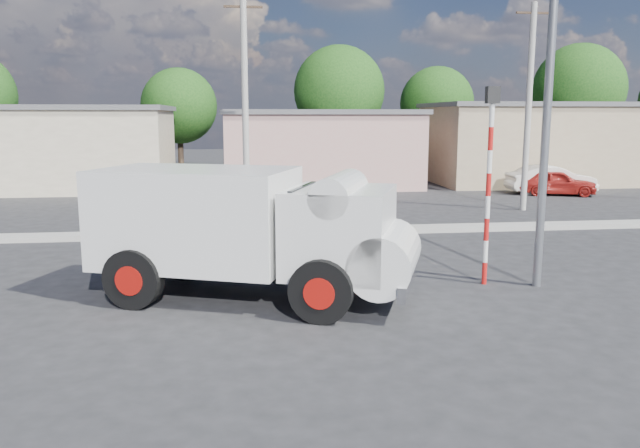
{
  "coord_description": "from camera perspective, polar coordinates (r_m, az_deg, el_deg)",
  "views": [
    {
      "loc": [
        -2.16,
        -11.54,
        3.75
      ],
      "look_at": [
        -0.42,
        2.37,
        1.3
      ],
      "focal_mm": 35.0,
      "sensor_mm": 36.0,
      "label": 1
    }
  ],
  "objects": [
    {
      "name": "truck",
      "position": [
        12.72,
        -6.04,
        -0.41
      ],
      "size": [
        6.88,
        4.45,
        2.68
      ],
      "rotation": [
        0.0,
        0.0,
        -0.36
      ],
      "color": "black",
      "rests_on": "ground"
    },
    {
      "name": "traffic_pole",
      "position": [
        14.15,
        15.22,
        4.88
      ],
      "size": [
        0.28,
        0.18,
        4.36
      ],
      "color": "red",
      "rests_on": "ground"
    },
    {
      "name": "bicycle",
      "position": [
        14.13,
        -6.13,
        -3.43
      ],
      "size": [
        2.02,
        1.35,
        1.01
      ],
      "primitive_type": "imported",
      "rotation": [
        0.0,
        0.0,
        1.18
      ],
      "color": "black",
      "rests_on": "ground"
    },
    {
      "name": "tree_row",
      "position": [
        41.23,
        6.47,
        11.51
      ],
      "size": [
        51.24,
        7.43,
        8.42
      ],
      "color": "#38281E",
      "rests_on": "ground"
    },
    {
      "name": "cyclist",
      "position": [
        14.05,
        -6.16,
        -1.96
      ],
      "size": [
        0.63,
        0.75,
        1.75
      ],
      "primitive_type": "imported",
      "rotation": [
        0.0,
        0.0,
        1.18
      ],
      "color": "silver",
      "rests_on": "ground"
    },
    {
      "name": "car_red",
      "position": [
        31.76,
        20.82,
        3.58
      ],
      "size": [
        3.85,
        2.53,
        1.22
      ],
      "primitive_type": "imported",
      "rotation": [
        0.0,
        0.0,
        1.24
      ],
      "color": "#A11E18",
      "rests_on": "ground"
    },
    {
      "name": "utility_poles",
      "position": [
        24.16,
        5.91,
        10.61
      ],
      "size": [
        35.4,
        0.24,
        8.0
      ],
      "color": "#99968E",
      "rests_on": "ground"
    },
    {
      "name": "ground_plane",
      "position": [
        12.33,
        3.34,
        -7.82
      ],
      "size": [
        120.0,
        120.0,
        0.0
      ],
      "primitive_type": "plane",
      "color": "#242527",
      "rests_on": "ground"
    },
    {
      "name": "streetlight",
      "position": [
        14.27,
        19.73,
        14.22
      ],
      "size": [
        2.34,
        0.22,
        9.0
      ],
      "color": "slate",
      "rests_on": "ground"
    },
    {
      "name": "car_cream",
      "position": [
        32.29,
        20.35,
        3.84
      ],
      "size": [
        4.24,
        1.71,
        1.37
      ],
      "primitive_type": "imported",
      "rotation": [
        0.0,
        0.0,
        1.51
      ],
      "color": "white",
      "rests_on": "ground"
    },
    {
      "name": "median",
      "position": [
        20.0,
        -0.81,
        -0.67
      ],
      "size": [
        40.0,
        0.8,
        0.16
      ],
      "primitive_type": "cube",
      "color": "#99968E",
      "rests_on": "ground"
    },
    {
      "name": "building_row",
      "position": [
        33.74,
        -1.6,
        7.15
      ],
      "size": [
        37.8,
        7.3,
        4.44
      ],
      "color": "#BDAD8E",
      "rests_on": "ground"
    }
  ]
}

